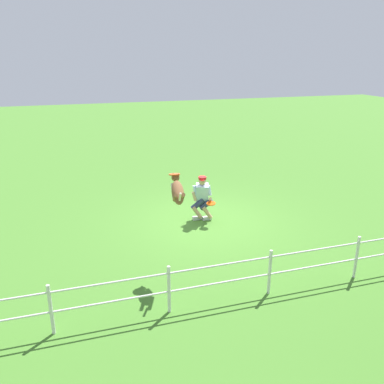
{
  "coord_description": "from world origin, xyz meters",
  "views": [
    {
      "loc": [
        3.45,
        9.68,
        4.45
      ],
      "look_at": [
        0.75,
        1.05,
        1.31
      ],
      "focal_mm": 37.24,
      "sensor_mm": 36.0,
      "label": 1
    }
  ],
  "objects_px": {
    "person": "(202,197)",
    "frisbee_flying": "(174,174)",
    "dog": "(177,191)",
    "frisbee_held": "(211,203)"
  },
  "relations": [
    {
      "from": "person",
      "to": "dog",
      "type": "bearing_deg",
      "value": -10.42
    },
    {
      "from": "dog",
      "to": "frisbee_flying",
      "type": "height_order",
      "value": "same"
    },
    {
      "from": "person",
      "to": "frisbee_flying",
      "type": "bearing_deg",
      "value": -13.43
    },
    {
      "from": "frisbee_held",
      "to": "dog",
      "type": "bearing_deg",
      "value": 54.92
    },
    {
      "from": "dog",
      "to": "frisbee_held",
      "type": "xyz_separation_m",
      "value": [
        -1.53,
        -2.18,
        -1.23
      ]
    },
    {
      "from": "person",
      "to": "frisbee_flying",
      "type": "relative_size",
      "value": 5.51
    },
    {
      "from": "dog",
      "to": "frisbee_flying",
      "type": "xyz_separation_m",
      "value": [
        -0.03,
        -0.33,
        0.25
      ]
    },
    {
      "from": "person",
      "to": "frisbee_held",
      "type": "relative_size",
      "value": 5.22
    },
    {
      "from": "frisbee_flying",
      "to": "person",
      "type": "bearing_deg",
      "value": -121.83
    },
    {
      "from": "person",
      "to": "dog",
      "type": "xyz_separation_m",
      "value": [
        1.4,
        2.55,
        1.14
      ]
    }
  ]
}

